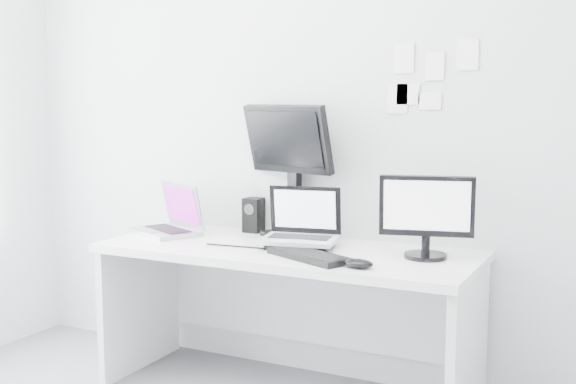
# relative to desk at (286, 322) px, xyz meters

# --- Properties ---
(back_wall) EXTENTS (3.60, 0.00, 3.60)m
(back_wall) POSITION_rel_desk_xyz_m (0.00, 0.35, 0.99)
(back_wall) COLOR silver
(back_wall) RESTS_ON ground
(desk) EXTENTS (1.80, 0.70, 0.73)m
(desk) POSITION_rel_desk_xyz_m (0.00, 0.00, 0.00)
(desk) COLOR white
(desk) RESTS_ON ground
(macbook) EXTENTS (0.45, 0.41, 0.27)m
(macbook) POSITION_rel_desk_xyz_m (-0.73, 0.04, 0.50)
(macbook) COLOR #A7A7AB
(macbook) RESTS_ON desk
(speaker) EXTENTS (0.11, 0.11, 0.18)m
(speaker) POSITION_rel_desk_xyz_m (-0.34, 0.29, 0.46)
(speaker) COLOR black
(speaker) RESTS_ON desk
(dell_laptop) EXTENTS (0.40, 0.33, 0.29)m
(dell_laptop) POSITION_rel_desk_xyz_m (0.06, 0.03, 0.51)
(dell_laptop) COLOR #BABCC1
(dell_laptop) RESTS_ON desk
(rear_monitor) EXTENTS (0.54, 0.31, 0.69)m
(rear_monitor) POSITION_rel_desk_xyz_m (-0.11, 0.27, 0.71)
(rear_monitor) COLOR black
(rear_monitor) RESTS_ON desk
(samsung_monitor) EXTENTS (0.45, 0.29, 0.38)m
(samsung_monitor) POSITION_rel_desk_xyz_m (0.65, 0.08, 0.56)
(samsung_monitor) COLOR black
(samsung_monitor) RESTS_ON desk
(keyboard) EXTENTS (0.44, 0.31, 0.03)m
(keyboard) POSITION_rel_desk_xyz_m (0.20, -0.17, 0.38)
(keyboard) COLOR black
(keyboard) RESTS_ON desk
(mouse) EXTENTS (0.12, 0.08, 0.04)m
(mouse) POSITION_rel_desk_xyz_m (0.46, -0.24, 0.39)
(mouse) COLOR black
(mouse) RESTS_ON desk
(wall_note_0) EXTENTS (0.10, 0.00, 0.14)m
(wall_note_0) POSITION_rel_desk_xyz_m (0.45, 0.34, 1.26)
(wall_note_0) COLOR white
(wall_note_0) RESTS_ON back_wall
(wall_note_1) EXTENTS (0.09, 0.00, 0.13)m
(wall_note_1) POSITION_rel_desk_xyz_m (0.60, 0.34, 1.22)
(wall_note_1) COLOR white
(wall_note_1) RESTS_ON back_wall
(wall_note_2) EXTENTS (0.10, 0.00, 0.14)m
(wall_note_2) POSITION_rel_desk_xyz_m (0.75, 0.34, 1.26)
(wall_note_2) COLOR white
(wall_note_2) RESTS_ON back_wall
(wall_note_3) EXTENTS (0.11, 0.00, 0.08)m
(wall_note_3) POSITION_rel_desk_xyz_m (0.58, 0.34, 1.05)
(wall_note_3) COLOR white
(wall_note_3) RESTS_ON back_wall
(wall_note_4) EXTENTS (0.11, 0.00, 0.10)m
(wall_note_4) POSITION_rel_desk_xyz_m (0.48, 0.34, 1.09)
(wall_note_4) COLOR white
(wall_note_4) RESTS_ON back_wall
(wall_note_5) EXTENTS (0.10, 0.00, 0.14)m
(wall_note_5) POSITION_rel_desk_xyz_m (0.42, 0.34, 1.07)
(wall_note_5) COLOR white
(wall_note_5) RESTS_ON back_wall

